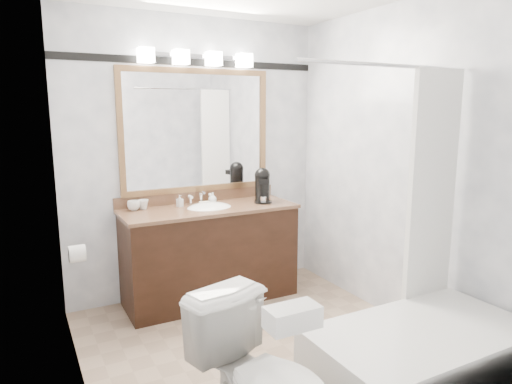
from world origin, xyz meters
The scene contains 15 objects.
room centered at (0.00, 0.00, 1.25)m, with size 2.42×2.62×2.52m.
vanity centered at (0.00, 1.02, 0.44)m, with size 1.53×0.58×0.97m.
mirror centered at (0.00, 1.28, 1.50)m, with size 1.40×0.04×1.10m.
vanity_light_bar centered at (0.00, 1.23, 2.13)m, with size 1.02×0.14×0.12m.
accent_stripe centered at (0.00, 1.29, 2.10)m, with size 2.40×0.01×0.06m, color black.
bathtub centered at (0.55, -0.90, 0.28)m, with size 1.30×0.75×1.96m.
tp_roll centered at (-1.14, 0.66, 0.70)m, with size 0.12×0.12×0.11m, color white.
toilet centered at (-0.49, -0.89, 0.40)m, with size 0.44×0.78×0.79m, color white.
tissue_box centered at (-0.49, -1.12, 0.84)m, with size 0.23×0.13×0.09m, color white.
coffee_maker centered at (0.52, 1.00, 1.01)m, with size 0.17×0.20×0.32m.
cup_left centered at (-0.61, 1.19, 0.89)m, with size 0.10×0.10×0.08m, color white.
cup_right centered at (-0.53, 1.20, 0.89)m, with size 0.09×0.09×0.08m, color white.
soap_bottle_a centered at (-0.22, 1.15, 0.90)m, with size 0.05×0.05×0.10m, color white.
soap_bottle_b centered at (0.10, 1.17, 0.90)m, with size 0.07×0.07×0.10m, color white.
soap_bar centered at (0.00, 1.13, 0.86)m, with size 0.09×0.06×0.03m, color beige.
Camera 1 is at (-1.46, -2.62, 1.70)m, focal length 32.00 mm.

